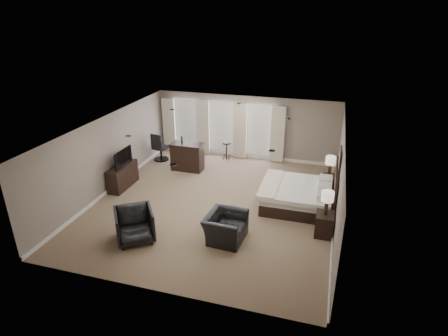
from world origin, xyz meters
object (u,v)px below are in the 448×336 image
(nightstand_far, at_px, (328,183))
(armchair_near, at_px, (225,223))
(nightstand_near, at_px, (324,224))
(armchair_far, at_px, (134,224))
(bar_stool_left, at_px, (195,153))
(bed, at_px, (298,186))
(desk_chair, at_px, (161,147))
(lamp_far, at_px, (330,166))
(tv, at_px, (121,164))
(bar_stool_right, at_px, (227,151))
(lamp_near, at_px, (327,203))
(bar_counter, at_px, (187,157))
(dresser, at_px, (123,176))

(nightstand_far, height_order, armchair_near, armchair_near)
(nightstand_near, relative_size, armchair_far, 0.64)
(nightstand_far, relative_size, bar_stool_left, 0.65)
(bed, bearing_deg, desk_chair, 158.28)
(lamp_far, bearing_deg, armchair_far, -136.78)
(tv, bearing_deg, bar_stool_left, -29.69)
(armchair_near, xyz_separation_m, bar_stool_right, (-1.58, 5.57, -0.12))
(nightstand_far, distance_m, armchair_near, 4.65)
(tv, relative_size, desk_chair, 0.88)
(lamp_near, xyz_separation_m, lamp_far, (0.00, 2.90, -0.10))
(lamp_near, height_order, armchair_far, lamp_near)
(tv, height_order, desk_chair, desk_chair)
(armchair_far, xyz_separation_m, bar_stool_left, (-0.39, 5.65, -0.09))
(bar_stool_right, bearing_deg, armchair_near, -74.18)
(bar_counter, bearing_deg, bar_stool_right, 51.39)
(bar_stool_right, bearing_deg, nightstand_far, -22.37)
(nightstand_near, relative_size, desk_chair, 0.55)
(nightstand_far, height_order, bar_counter, bar_counter)
(bar_stool_left, bearing_deg, nightstand_far, -11.16)
(tv, bearing_deg, lamp_far, -75.43)
(dresser, xyz_separation_m, bar_stool_right, (2.77, 3.51, -0.03))
(lamp_far, distance_m, armchair_near, 4.66)
(nightstand_far, bearing_deg, bar_stool_left, 168.84)
(nightstand_far, height_order, lamp_far, lamp_far)
(bed, relative_size, lamp_near, 3.20)
(bar_stool_right, bearing_deg, dresser, -128.33)
(nightstand_far, height_order, desk_chair, desk_chair)
(nightstand_far, distance_m, bar_stool_right, 4.49)
(bed, relative_size, dresser, 1.59)
(bar_counter, height_order, bar_stool_left, bar_counter)
(lamp_far, bearing_deg, nightstand_near, -90.00)
(bar_stool_left, bearing_deg, bed, -29.51)
(dresser, distance_m, desk_chair, 2.68)
(lamp_near, relative_size, bar_stool_right, 0.92)
(armchair_far, bearing_deg, dresser, 90.54)
(dresser, bearing_deg, lamp_far, 14.57)
(tv, xyz_separation_m, bar_counter, (1.62, 2.06, -0.34))
(bed, relative_size, armchair_near, 1.95)
(bed, relative_size, bar_counter, 1.80)
(bar_stool_left, distance_m, bar_stool_right, 1.33)
(lamp_near, distance_m, bar_counter, 6.19)
(nightstand_far, bearing_deg, tv, -165.43)
(bed, height_order, bar_stool_right, bed)
(tv, relative_size, bar_stool_left, 1.24)
(lamp_far, relative_size, armchair_far, 0.69)
(lamp_near, distance_m, desk_chair, 7.71)
(armchair_near, xyz_separation_m, bar_counter, (-2.74, 4.13, 0.04))
(bar_stool_left, relative_size, bar_stool_right, 1.11)
(armchair_far, relative_size, bar_stool_right, 1.34)
(nightstand_near, distance_m, bar_stool_left, 6.61)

